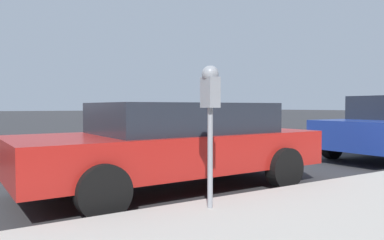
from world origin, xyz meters
TOP-DOWN VIEW (x-y plane):
  - ground_plane at (0.00, 0.00)m, footprint 220.00×220.00m
  - parking_meter at (-2.56, 0.76)m, footprint 0.21×0.19m
  - car_red at (-0.92, 0.29)m, footprint 2.21×4.77m

SIDE VIEW (x-z plane):
  - ground_plane at x=0.00m, z-range 0.00..0.00m
  - car_red at x=-0.92m, z-range 0.06..1.39m
  - parking_meter at x=-2.56m, z-range 0.57..2.16m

